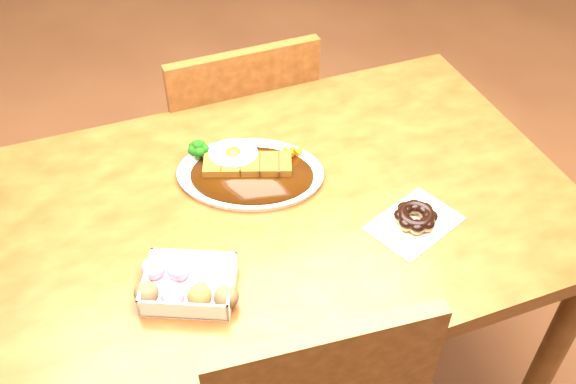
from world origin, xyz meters
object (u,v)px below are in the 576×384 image
object	(u,v)px
table	(289,232)
chair_far	(236,147)
pon_de_ring	(415,217)
katsu_curry_plate	(248,169)
donut_box	(187,284)

from	to	relation	value
table	chair_far	distance (m)	0.56
pon_de_ring	katsu_curry_plate	bearing A→B (deg)	135.95
table	katsu_curry_plate	world-z (taller)	katsu_curry_plate
pon_de_ring	table	bearing A→B (deg)	144.18
donut_box	pon_de_ring	world-z (taller)	donut_box
chair_far	pon_de_ring	world-z (taller)	chair_far
donut_box	pon_de_ring	xyz separation A→B (m)	(0.47, 0.01, -0.01)
chair_far	pon_de_ring	size ratio (longest dim) A/B	4.10
chair_far	katsu_curry_plate	distance (m)	0.52
table	donut_box	distance (m)	0.33
table	pon_de_ring	xyz separation A→B (m)	(0.21, -0.15, 0.12)
table	chair_far	bearing A→B (deg)	86.36
table	pon_de_ring	bearing A→B (deg)	-35.82
donut_box	katsu_curry_plate	bearing A→B (deg)	52.80
table	chair_far	world-z (taller)	chair_far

